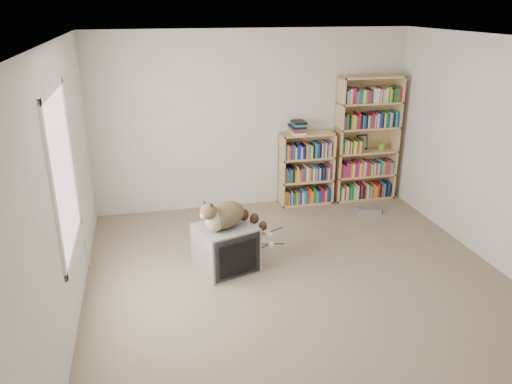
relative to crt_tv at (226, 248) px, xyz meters
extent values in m
cube|color=gray|center=(0.73, -0.64, -0.26)|extent=(4.50, 5.00, 0.01)
cube|color=beige|center=(0.73, 1.86, 0.99)|extent=(4.50, 0.02, 2.50)
cube|color=beige|center=(0.73, -3.14, 0.99)|extent=(4.50, 0.02, 2.50)
cube|color=beige|center=(-1.52, -0.64, 0.99)|extent=(0.02, 5.00, 2.50)
cube|color=white|center=(0.73, -0.64, 2.24)|extent=(4.50, 5.00, 0.02)
cube|color=white|center=(-1.51, -0.44, 1.14)|extent=(0.02, 1.22, 1.52)
cube|color=gray|center=(0.00, -0.01, 0.00)|extent=(0.74, 0.71, 0.52)
cube|color=black|center=(0.09, -0.25, 0.00)|extent=(0.53, 0.21, 0.48)
cube|color=black|center=(0.09, -0.27, -0.01)|extent=(0.42, 0.16, 0.37)
cube|color=black|center=(-0.04, 0.11, -0.01)|extent=(0.44, 0.40, 0.31)
ellipsoid|color=#332615|center=(0.00, -0.01, 0.40)|extent=(0.61, 0.57, 0.28)
ellipsoid|color=#332615|center=(0.11, 0.07, 0.39)|extent=(0.34, 0.34, 0.21)
ellipsoid|color=tan|center=(-0.13, -0.12, 0.39)|extent=(0.28, 0.28, 0.23)
ellipsoid|color=#332615|center=(-0.20, -0.16, 0.52)|extent=(0.25, 0.24, 0.17)
sphere|color=beige|center=(-0.25, -0.20, 0.50)|extent=(0.10, 0.10, 0.07)
cone|color=black|center=(-0.17, -0.19, 0.60)|extent=(0.10, 0.10, 0.09)
cone|color=black|center=(-0.23, -0.11, 0.60)|extent=(0.10, 0.10, 0.09)
cube|color=tan|center=(1.97, 1.70, 0.66)|extent=(0.02, 0.30, 1.84)
cube|color=tan|center=(2.86, 1.70, 0.66)|extent=(0.03, 0.30, 1.84)
cube|color=tan|center=(2.42, 1.83, 0.66)|extent=(0.92, 0.03, 1.84)
cube|color=tan|center=(2.42, 1.70, 1.57)|extent=(0.92, 0.30, 0.02)
cube|color=tan|center=(2.42, 1.70, -0.25)|extent=(0.92, 0.30, 0.03)
cube|color=tan|center=(2.42, 1.70, 0.12)|extent=(0.92, 0.30, 0.03)
cube|color=tan|center=(2.42, 1.70, 0.48)|extent=(0.92, 0.30, 0.02)
cube|color=tan|center=(2.42, 1.70, 0.84)|extent=(0.92, 0.30, 0.02)
cube|color=tan|center=(2.42, 1.70, 1.21)|extent=(0.92, 0.30, 0.02)
cube|color=#B2172F|center=(2.42, 1.70, -0.14)|extent=(0.84, 0.24, 0.19)
cube|color=#172696|center=(2.42, 1.70, 0.22)|extent=(0.84, 0.24, 0.19)
cube|color=#136C26|center=(2.42, 1.70, 0.59)|extent=(0.84, 0.24, 0.19)
cube|color=beige|center=(2.42, 1.70, 0.95)|extent=(0.84, 0.24, 0.19)
cube|color=black|center=(2.42, 1.70, 1.31)|extent=(0.84, 0.24, 0.19)
cube|color=tan|center=(1.12, 1.70, 0.28)|extent=(0.03, 0.30, 1.07)
cube|color=tan|center=(1.87, 1.70, 0.28)|extent=(0.02, 0.30, 1.07)
cube|color=tan|center=(1.49, 1.83, 0.28)|extent=(0.78, 0.03, 1.07)
cube|color=tan|center=(1.49, 1.70, 0.80)|extent=(0.78, 0.30, 0.02)
cube|color=tan|center=(1.49, 1.70, -0.25)|extent=(0.78, 0.30, 0.03)
cube|color=tan|center=(1.49, 1.70, 0.10)|extent=(0.78, 0.30, 0.03)
cube|color=tan|center=(1.49, 1.70, 0.45)|extent=(0.78, 0.30, 0.02)
cube|color=#B2172F|center=(1.49, 1.70, -0.14)|extent=(0.70, 0.24, 0.19)
cube|color=#172696|center=(1.49, 1.70, 0.21)|extent=(0.70, 0.24, 0.19)
cube|color=#136C26|center=(1.49, 1.70, 0.56)|extent=(0.70, 0.24, 0.19)
cube|color=#B2172F|center=(1.34, 1.70, 0.90)|extent=(0.21, 0.28, 0.18)
cylinder|color=#64B232|center=(2.66, 1.70, 0.54)|extent=(0.08, 0.08, 0.09)
cube|color=black|center=(2.39, 1.80, 0.60)|extent=(0.16, 0.05, 0.22)
cube|color=#B3B2B7|center=(2.26, 1.15, -0.22)|extent=(0.36, 0.28, 0.07)
cube|color=silver|center=(-1.51, 0.34, 0.06)|extent=(0.01, 0.08, 0.13)
camera|label=1|loc=(-0.78, -4.91, 2.55)|focal=35.00mm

